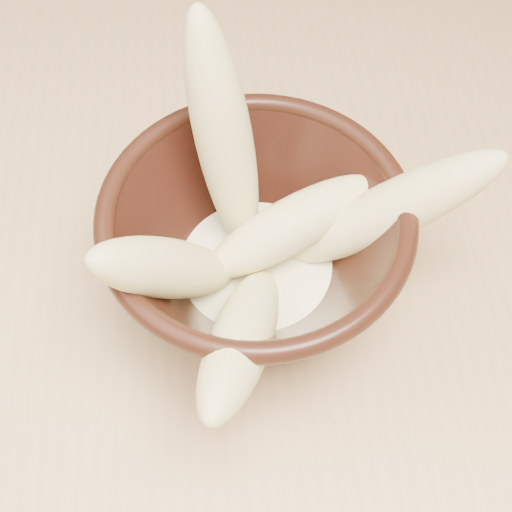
{
  "coord_description": "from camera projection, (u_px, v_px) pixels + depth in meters",
  "views": [
    {
      "loc": [
        -0.1,
        -0.14,
        1.16
      ],
      "look_at": [
        -0.08,
        0.08,
        0.8
      ],
      "focal_mm": 50.0,
      "sensor_mm": 36.0,
      "label": 1
    }
  ],
  "objects": [
    {
      "name": "banana_across",
      "position": [
        290.0,
        226.0,
        0.42
      ],
      "size": [
        0.12,
        0.07,
        0.06
      ],
      "primitive_type": "ellipsoid",
      "rotation": [
        1.36,
        0.0,
        1.96
      ],
      "color": "#D8CF80",
      "rests_on": "bowl"
    },
    {
      "name": "table",
      "position": [
        379.0,
        448.0,
        0.49
      ],
      "size": [
        1.2,
        0.8,
        0.75
      ],
      "color": "tan",
      "rests_on": "ground"
    },
    {
      "name": "banana_right",
      "position": [
        391.0,
        210.0,
        0.4
      ],
      "size": [
        0.13,
        0.04,
        0.11
      ],
      "primitive_type": "ellipsoid",
      "rotation": [
        0.88,
        0.0,
        1.55
      ],
      "color": "#D8CF80",
      "rests_on": "bowl"
    },
    {
      "name": "banana_front",
      "position": [
        241.0,
        338.0,
        0.37
      ],
      "size": [
        0.07,
        0.14,
        0.09
      ],
      "primitive_type": "ellipsoid",
      "rotation": [
        1.07,
        0.0,
        -0.3
      ],
      "color": "#D8CF80",
      "rests_on": "bowl"
    },
    {
      "name": "milk_puddle",
      "position": [
        256.0,
        269.0,
        0.44
      ],
      "size": [
        0.1,
        0.1,
        0.01
      ],
      "primitive_type": "cylinder",
      "color": "beige",
      "rests_on": "bowl"
    },
    {
      "name": "banana_left",
      "position": [
        168.0,
        268.0,
        0.38
      ],
      "size": [
        0.1,
        0.08,
        0.11
      ],
      "primitive_type": "ellipsoid",
      "rotation": [
        0.69,
        0.0,
        -1.0
      ],
      "color": "#D8CF80",
      "rests_on": "bowl"
    },
    {
      "name": "bowl",
      "position": [
        256.0,
        248.0,
        0.42
      ],
      "size": [
        0.18,
        0.18,
        0.1
      ],
      "rotation": [
        0.0,
        0.0,
        0.38
      ],
      "color": "black",
      "rests_on": "table"
    },
    {
      "name": "banana_upright",
      "position": [
        224.0,
        137.0,
        0.4
      ],
      "size": [
        0.06,
        0.09,
        0.15
      ],
      "primitive_type": "ellipsoid",
      "rotation": [
        0.38,
        0.0,
        3.48
      ],
      "color": "#D8CF80",
      "rests_on": "bowl"
    }
  ]
}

